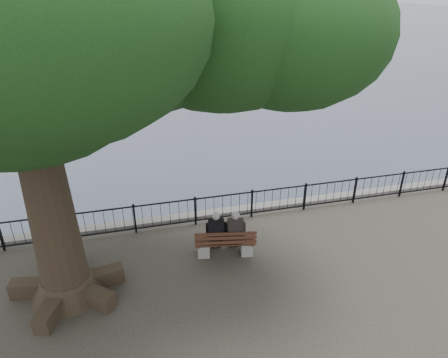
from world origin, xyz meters
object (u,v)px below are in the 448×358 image
object	(u,v)px
bench	(225,245)
person_right	(235,233)
lion_monument	(153,32)
tree	(63,8)
person_left	(216,234)

from	to	relation	value
bench	person_right	world-z (taller)	person_right
person_right	lion_monument	size ratio (longest dim) A/B	0.17
tree	person_left	bearing A→B (deg)	10.61
bench	lion_monument	xyz separation A→B (m)	(2.45, 49.32, 0.96)
bench	tree	xyz separation A→B (m)	(-3.45, -0.45, 6.64)
bench	person_right	bearing A→B (deg)	8.73
person_left	tree	world-z (taller)	tree
person_left	person_right	bearing A→B (deg)	-10.67
tree	person_right	bearing A→B (deg)	7.50
bench	person_right	xyz separation A→B (m)	(0.31, 0.05, 0.36)
person_right	lion_monument	distance (m)	49.32
tree	lion_monument	distance (m)	50.44
bench	person_left	bearing A→B (deg)	148.33
person_left	tree	distance (m)	7.07
tree	lion_monument	xyz separation A→B (m)	(5.90, 49.77, -5.68)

